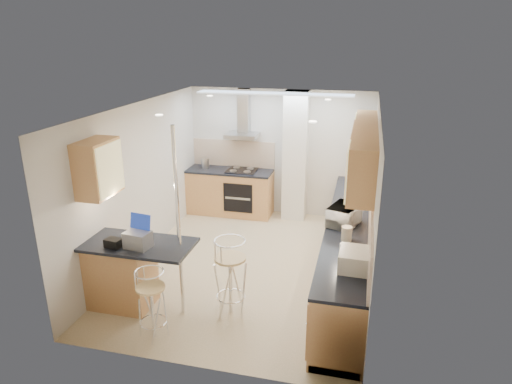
% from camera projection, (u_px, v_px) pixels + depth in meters
% --- Properties ---
extents(ground, '(4.80, 4.80, 0.00)m').
position_uv_depth(ground, '(250.00, 266.00, 7.25)').
color(ground, tan).
rests_on(ground, ground).
extents(room_shell, '(3.64, 4.84, 2.51)m').
position_uv_depth(room_shell, '(276.00, 167.00, 7.01)').
color(room_shell, silver).
rests_on(room_shell, ground).
extents(right_counter, '(0.63, 4.40, 0.92)m').
position_uv_depth(right_counter, '(347.00, 249.00, 6.76)').
color(right_counter, '#C67F4F').
rests_on(right_counter, ground).
extents(back_counter, '(1.70, 0.63, 0.92)m').
position_uv_depth(back_counter, '(230.00, 192.00, 9.24)').
color(back_counter, '#C67F4F').
rests_on(back_counter, ground).
extents(peninsula, '(1.47, 0.72, 0.94)m').
position_uv_depth(peninsula, '(140.00, 275.00, 6.01)').
color(peninsula, '#C67F4F').
rests_on(peninsula, ground).
extents(microwave, '(0.50, 0.60, 0.29)m').
position_uv_depth(microwave, '(344.00, 216.00, 6.42)').
color(microwave, white).
rests_on(microwave, right_counter).
extents(laptop, '(0.34, 0.27, 0.21)m').
position_uv_depth(laptop, '(138.00, 240.00, 5.71)').
color(laptop, gray).
rests_on(laptop, peninsula).
extents(bag, '(0.22, 0.18, 0.11)m').
position_uv_depth(bag, '(113.00, 243.00, 5.74)').
color(bag, black).
rests_on(bag, peninsula).
extents(bar_stool_near, '(0.40, 0.40, 0.90)m').
position_uv_depth(bar_stool_near, '(152.00, 304.00, 5.41)').
color(bar_stool_near, '#DEB477').
rests_on(bar_stool_near, ground).
extents(bar_stool_end, '(0.60, 0.60, 1.05)m').
position_uv_depth(bar_stool_end, '(230.00, 277.00, 5.87)').
color(bar_stool_end, '#DEB477').
rests_on(bar_stool_end, ground).
extents(jar_a, '(0.15, 0.15, 0.17)m').
position_uv_depth(jar_a, '(351.00, 193.00, 7.53)').
color(jar_a, beige).
rests_on(jar_a, right_counter).
extents(jar_b, '(0.14, 0.14, 0.16)m').
position_uv_depth(jar_b, '(356.00, 191.00, 7.60)').
color(jar_b, beige).
rests_on(jar_b, right_counter).
extents(jar_c, '(0.16, 0.16, 0.19)m').
position_uv_depth(jar_c, '(347.00, 234.00, 5.96)').
color(jar_c, '#BFB399').
rests_on(jar_c, right_counter).
extents(jar_d, '(0.11, 0.11, 0.12)m').
position_uv_depth(jar_d, '(344.00, 248.00, 5.63)').
color(jar_d, white).
rests_on(jar_d, right_counter).
extents(bread_bin, '(0.35, 0.43, 0.22)m').
position_uv_depth(bread_bin, '(354.00, 260.00, 5.24)').
color(bread_bin, beige).
rests_on(bread_bin, right_counter).
extents(kettle, '(0.16, 0.16, 0.20)m').
position_uv_depth(kettle, '(205.00, 163.00, 9.20)').
color(kettle, '#A7AAAC').
rests_on(kettle, back_counter).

